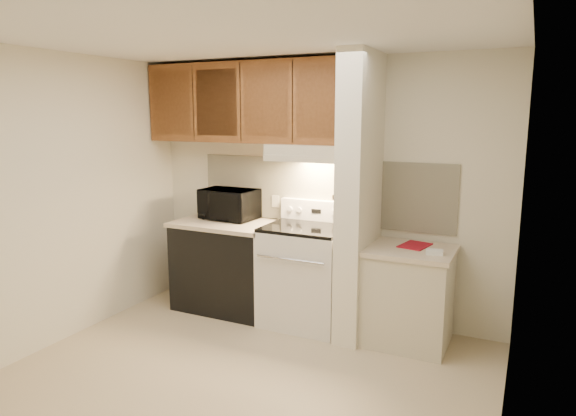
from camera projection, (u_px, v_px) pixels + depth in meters
The scene contains 50 objects.
floor at pixel (245, 377), 3.91m from camera, with size 3.60×3.60×0.00m, color #C1AE8B.
ceiling at pixel (239, 35), 3.46m from camera, with size 3.60×3.60×0.00m, color white.
wall_back at pixel (320, 189), 5.01m from camera, with size 3.60×0.02×2.50m, color beige.
wall_left at pixel (63, 199), 4.45m from camera, with size 0.02×3.00×2.50m, color beige.
wall_right at pixel (515, 244), 2.92m from camera, with size 0.02×3.00×2.50m, color beige.
backsplash at pixel (320, 191), 5.01m from camera, with size 2.60×0.02×0.63m, color #F2E9C4.
range_body at pixel (306, 277), 4.85m from camera, with size 0.76×0.65×0.92m, color silver.
oven_window at pixel (291, 282), 4.56m from camera, with size 0.50×0.01×0.30m, color black.
oven_handle at pixel (290, 260), 4.49m from camera, with size 0.02×0.02×0.65m, color silver.
cooktop at pixel (306, 228), 4.77m from camera, with size 0.74×0.64×0.03m, color black.
range_backguard at pixel (318, 210), 5.00m from camera, with size 0.76×0.08×0.20m, color silver.
range_display at pixel (316, 211), 4.96m from camera, with size 0.10×0.01×0.04m, color black.
range_knob_left_outer at pixel (290, 209), 5.08m from camera, with size 0.05×0.05×0.02m, color silver.
range_knob_left_inner at pixel (299, 210), 5.03m from camera, with size 0.05×0.05×0.02m, color silver.
range_knob_right_inner at pixel (334, 213), 4.88m from camera, with size 0.05×0.05×0.02m, color silver.
range_knob_right_outer at pixel (343, 214), 4.84m from camera, with size 0.05×0.05×0.02m, color silver.
dishwasher_front at pixel (227, 267), 5.24m from camera, with size 1.00×0.63×0.87m, color black.
left_countertop at pixel (226, 224), 5.16m from camera, with size 1.04×0.67×0.04m, color beige.
spoon_rest at pixel (216, 219), 5.27m from camera, with size 0.23×0.07×0.02m, color black.
teal_jar at pixel (209, 211), 5.49m from camera, with size 0.09×0.09×0.10m, color #21705F.
outlet at pixel (276, 201), 5.22m from camera, with size 0.08×0.01×0.12m, color beige.
microwave at pixel (229, 204), 5.27m from camera, with size 0.56×0.38×0.31m, color black.
partition_pillar at pixel (359, 198), 4.49m from camera, with size 0.22×0.70×2.50m, color #EFE8CE.
pillar_trim at pixel (347, 192), 4.53m from camera, with size 0.01×0.70×0.04m, color brown.
knife_strip at pixel (344, 190), 4.48m from camera, with size 0.02×0.42×0.04m, color black.
knife_blade_a at pixel (337, 204), 4.36m from camera, with size 0.01×0.04×0.16m, color silver.
knife_handle_a at pixel (336, 187), 4.33m from camera, with size 0.02×0.02×0.10m, color black.
knife_blade_b at pixel (339, 204), 4.43m from camera, with size 0.01×0.04×0.18m, color silver.
knife_handle_b at pixel (340, 186), 4.41m from camera, with size 0.02×0.02×0.10m, color black.
knife_blade_c at pixel (343, 203), 4.52m from camera, with size 0.01×0.04×0.20m, color silver.
knife_handle_c at pixel (344, 184), 4.49m from camera, with size 0.02×0.02×0.10m, color black.
knife_blade_d at pixel (346, 200), 4.58m from camera, with size 0.01×0.04×0.16m, color silver.
knife_handle_d at pixel (346, 183), 4.55m from camera, with size 0.02×0.02×0.10m, color black.
knife_blade_e at pixel (349, 200), 4.64m from camera, with size 0.01×0.04×0.18m, color silver.
knife_handle_e at pixel (349, 182), 4.61m from camera, with size 0.02×0.02×0.10m, color black.
oven_mitt at pixel (351, 199), 4.70m from camera, with size 0.03×0.10×0.24m, color gray.
right_cab_base at pixel (408, 298), 4.44m from camera, with size 0.70×0.60×0.81m, color beige.
right_countertop at pixel (410, 251), 4.37m from camera, with size 0.74×0.64×0.04m, color beige.
red_folder at pixel (415, 245), 4.44m from camera, with size 0.21×0.29×0.01m, color maroon.
white_box at pixel (434, 252), 4.18m from camera, with size 0.14×0.09×0.04m, color white.
range_hood at pixel (312, 152), 4.75m from camera, with size 0.78×0.44×0.15m, color beige.
hood_lip at pixel (303, 159), 4.57m from camera, with size 0.78×0.04×0.06m, color beige.
upper_cabinets at pixel (249, 103), 5.00m from camera, with size 2.18×0.33×0.77m, color brown.
cab_door_a at pixel (171, 103), 5.21m from camera, with size 0.46×0.01×0.63m, color brown.
cab_gap_a at pixel (193, 103), 5.09m from camera, with size 0.01×0.01×0.73m, color black.
cab_door_b at pixel (216, 103), 4.98m from camera, with size 0.46×0.01×0.63m, color brown.
cab_gap_b at pixel (241, 102), 4.86m from camera, with size 0.01×0.01×0.73m, color black.
cab_door_c at pixel (266, 102), 4.74m from camera, with size 0.46×0.01×0.63m, color brown.
cab_gap_c at pixel (293, 102), 4.63m from camera, with size 0.01×0.01×0.73m, color black.
cab_door_d at pixel (321, 101), 4.51m from camera, with size 0.46×0.01×0.63m, color brown.
Camera 1 is at (1.86, -3.11, 1.98)m, focal length 32.00 mm.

